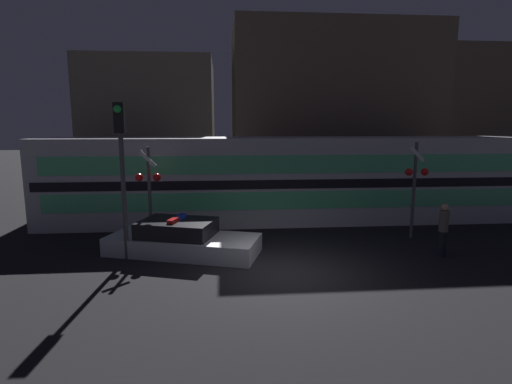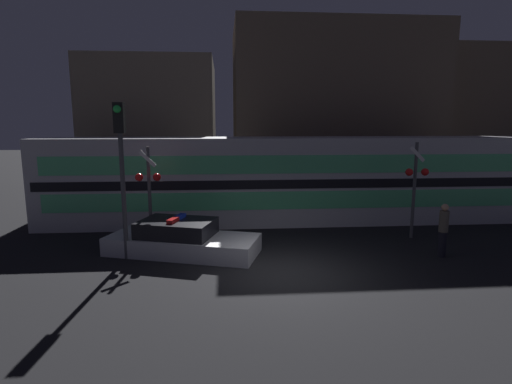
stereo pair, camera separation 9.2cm
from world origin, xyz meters
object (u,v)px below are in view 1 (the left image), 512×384
police_car (182,240)px  crossing_signal_near (415,182)px  train (310,179)px  traffic_light_corner (121,154)px  pedestrian (443,229)px

police_car → crossing_signal_near: crossing_signal_near is taller
police_car → crossing_signal_near: size_ratio=1.47×
train → police_car: size_ratio=4.37×
police_car → traffic_light_corner: bearing=-148.6°
train → pedestrian: size_ratio=13.25×
pedestrian → traffic_light_corner: bearing=176.6°
crossing_signal_near → traffic_light_corner: size_ratio=0.74×
train → traffic_light_corner: traffic_light_corner is taller
pedestrian → crossing_signal_near: size_ratio=0.48×
police_car → pedestrian: bearing=10.6°
police_car → crossing_signal_near: bearing=24.9°
crossing_signal_near → traffic_light_corner: (-9.96, -1.50, 1.18)m
train → police_car: bearing=-139.9°
police_car → traffic_light_corner: traffic_light_corner is taller
police_car → traffic_light_corner: size_ratio=1.08×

